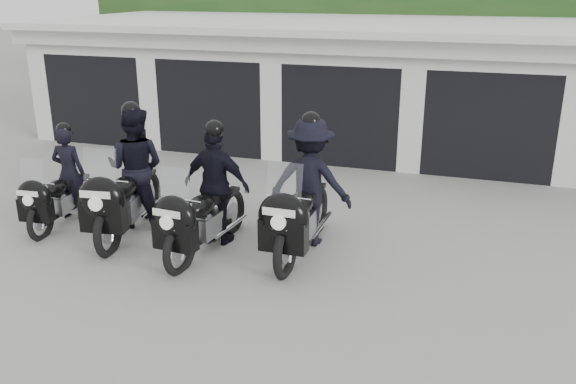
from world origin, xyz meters
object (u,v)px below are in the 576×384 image
(police_bike_a, at_px, (61,184))
(police_bike_d, at_px, (306,191))
(police_bike_c, at_px, (210,195))
(police_bike_b, at_px, (131,177))

(police_bike_a, height_order, police_bike_d, police_bike_d)
(police_bike_a, distance_m, police_bike_c, 2.82)
(police_bike_b, distance_m, police_bike_d, 2.90)
(police_bike_a, distance_m, police_bike_d, 4.20)
(police_bike_b, relative_size, police_bike_c, 1.06)
(police_bike_a, distance_m, police_bike_b, 1.31)
(police_bike_a, relative_size, police_bike_b, 0.80)
(police_bike_a, height_order, police_bike_c, police_bike_c)
(police_bike_b, bearing_deg, police_bike_a, 176.60)
(police_bike_c, bearing_deg, police_bike_d, 22.87)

